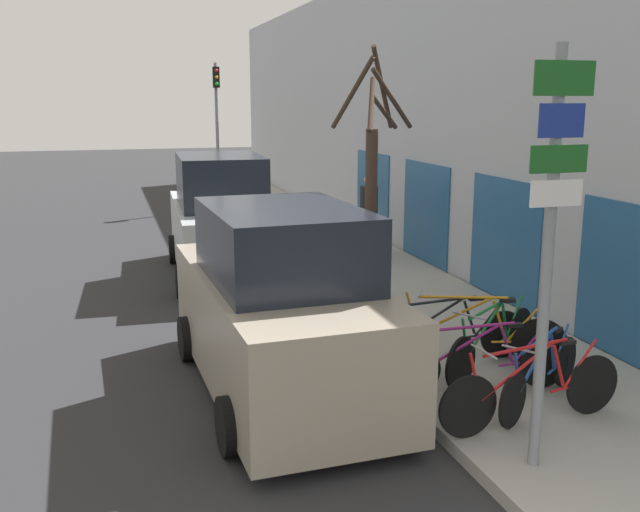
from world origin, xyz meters
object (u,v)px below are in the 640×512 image
bicycle_1 (541,375)px  street_tree (372,199)px  traffic_light (217,115)px  bicycle_0 (533,390)px  parked_car_0 (281,309)px  bicycle_5 (445,335)px  bicycle_4 (471,336)px  parked_car_1 (221,223)px  bicycle_2 (480,362)px  bicycle_3 (492,342)px  signpost (550,241)px  pedestrian_near (369,210)px

bicycle_1 → street_tree: (-0.82, 3.24, 1.59)m
bicycle_1 → traffic_light: (-1.03, 16.58, 2.52)m
bicycle_0 → parked_car_0: 3.02m
bicycle_0 → bicycle_5: 1.91m
street_tree → bicycle_4: bearing=-71.7°
traffic_light → parked_car_1: bearing=-98.6°
bicycle_4 → street_tree: street_tree is taller
bicycle_2 → bicycle_3: bicycle_3 is taller
bicycle_1 → bicycle_5: bicycle_5 is taller
signpost → bicycle_2: 2.50m
bicycle_1 → pedestrian_near: bearing=-40.2°
parked_car_0 → parked_car_1: size_ratio=0.97×
parked_car_1 → pedestrian_near: parked_car_1 is taller
bicycle_5 → traffic_light: 15.31m
bicycle_3 → parked_car_1: parked_car_1 is taller
bicycle_3 → parked_car_0: bearing=47.3°
pedestrian_near → parked_car_0: bearing=64.1°
signpost → bicycle_0: size_ratio=1.71×
parked_car_1 → street_tree: street_tree is taller
parked_car_1 → traffic_light: traffic_light is taller
bicycle_0 → parked_car_0: parked_car_0 is taller
bicycle_5 → parked_car_0: (-2.17, 0.07, 0.52)m
bicycle_0 → street_tree: (-0.44, 3.66, 1.56)m
street_tree → parked_car_0: bearing=-136.9°
bicycle_3 → parked_car_1: (-2.40, 6.49, 0.57)m
bicycle_4 → pedestrian_near: pedestrian_near is taller
bicycle_0 → street_tree: size_ratio=0.54×
signpost → bicycle_0: signpost is taller
signpost → bicycle_2: size_ratio=1.77×
bicycle_4 → parked_car_1: 6.69m
bicycle_3 → pedestrian_near: 6.95m
bicycle_3 → traffic_light: traffic_light is taller
bicycle_5 → traffic_light: (-0.59, 15.09, 2.50)m
bicycle_0 → pedestrian_near: 8.48m
parked_car_1 → pedestrian_near: bearing=9.0°
bicycle_4 → bicycle_5: 0.34m
bicycle_5 → pedestrian_near: 6.62m
bicycle_0 → pedestrian_near: size_ratio=1.26×
bicycle_1 → bicycle_5: size_ratio=0.75×
signpost → parked_car_0: signpost is taller
street_tree → bicycle_2: bearing=-82.5°
pedestrian_near → street_tree: bearing=72.8°
bicycle_2 → parked_car_0: bearing=73.0°
bicycle_0 → street_tree: bearing=2.5°
bicycle_3 → bicycle_5: 0.61m
signpost → bicycle_5: 3.22m
signpost → bicycle_2: (0.36, 1.70, -1.80)m
parked_car_1 → bicycle_4: bearing=-67.9°
bicycle_0 → bicycle_4: bearing=-11.3°
bicycle_3 → bicycle_4: bearing=9.3°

